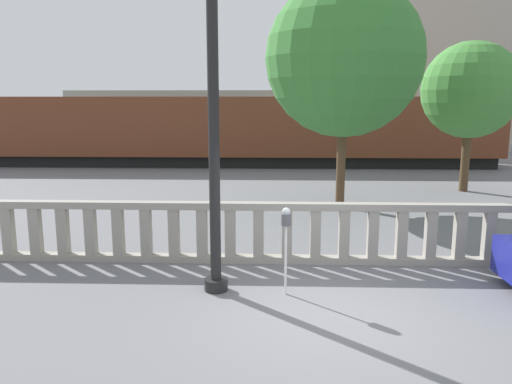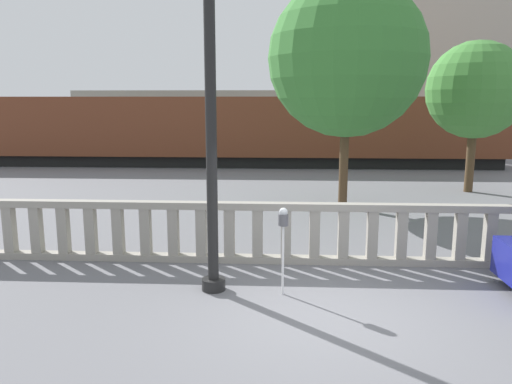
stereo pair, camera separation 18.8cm
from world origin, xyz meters
The scene contains 9 objects.
ground_plane centered at (0.00, 0.00, 0.00)m, with size 160.00×160.00×0.00m, color slate.
balustrade centered at (0.00, 2.51, 0.61)m, with size 14.14×0.24×1.22m.
lamppost centered at (-1.80, 1.00, 3.12)m, with size 0.40×0.40×5.86m.
parking_meter centered at (-0.62, 0.87, 1.18)m, with size 0.16×0.16×1.48m.
train_near centered at (-3.68, 17.53, 1.76)m, with size 27.59×2.78×3.96m.
train_far centered at (-4.08, 30.24, 2.04)m, with size 23.56×2.65×4.49m.
building_block centered at (9.03, 28.52, 7.13)m, with size 9.99×7.62×14.27m.
tree_left centered at (5.93, 10.74, 3.52)m, with size 3.32×3.32×5.20m.
tree_right centered at (1.18, 7.87, 4.38)m, with size 4.56×4.56×6.67m.
Camera 2 is at (-0.63, -7.03, 3.19)m, focal length 35.00 mm.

